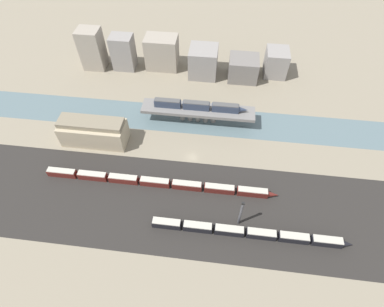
{
  "coord_description": "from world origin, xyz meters",
  "views": [
    {
      "loc": [
        9.73,
        -81.14,
        103.02
      ],
      "look_at": [
        0.0,
        -0.37,
        2.98
      ],
      "focal_mm": 28.0,
      "sensor_mm": 36.0,
      "label": 1
    }
  ],
  "objects_px": {
    "train_yard_mid": "(159,183)",
    "train_on_bridge": "(199,106)",
    "train_yard_near": "(249,233)",
    "warehouse_building": "(94,131)",
    "signal_tower": "(241,213)"
  },
  "relations": [
    {
      "from": "train_on_bridge",
      "to": "warehouse_building",
      "type": "height_order",
      "value": "warehouse_building"
    },
    {
      "from": "train_yard_near",
      "to": "warehouse_building",
      "type": "height_order",
      "value": "warehouse_building"
    },
    {
      "from": "train_yard_mid",
      "to": "warehouse_building",
      "type": "xyz_separation_m",
      "value": [
        -33.02,
        20.61,
        4.26
      ]
    },
    {
      "from": "train_yard_near",
      "to": "warehouse_building",
      "type": "distance_m",
      "value": 79.17
    },
    {
      "from": "train_on_bridge",
      "to": "train_yard_mid",
      "type": "relative_size",
      "value": 0.46
    },
    {
      "from": "train_yard_near",
      "to": "train_yard_mid",
      "type": "bearing_deg",
      "value": 154.5
    },
    {
      "from": "train_yard_mid",
      "to": "train_on_bridge",
      "type": "bearing_deg",
      "value": 72.59
    },
    {
      "from": "train_on_bridge",
      "to": "train_yard_near",
      "type": "xyz_separation_m",
      "value": [
        24.02,
        -56.61,
        -7.64
      ]
    },
    {
      "from": "train_on_bridge",
      "to": "train_yard_mid",
      "type": "xyz_separation_m",
      "value": [
        -12.32,
        -39.27,
        -7.69
      ]
    },
    {
      "from": "train_on_bridge",
      "to": "train_yard_near",
      "type": "distance_m",
      "value": 61.96
    },
    {
      "from": "train_yard_mid",
      "to": "train_yard_near",
      "type": "bearing_deg",
      "value": -25.5
    },
    {
      "from": "warehouse_building",
      "to": "signal_tower",
      "type": "bearing_deg",
      "value": -27.18
    },
    {
      "from": "train_yard_near",
      "to": "warehouse_building",
      "type": "relative_size",
      "value": 2.48
    },
    {
      "from": "train_on_bridge",
      "to": "warehouse_building",
      "type": "relative_size",
      "value": 1.51
    },
    {
      "from": "train_yard_near",
      "to": "train_yard_mid",
      "type": "relative_size",
      "value": 0.76
    }
  ]
}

